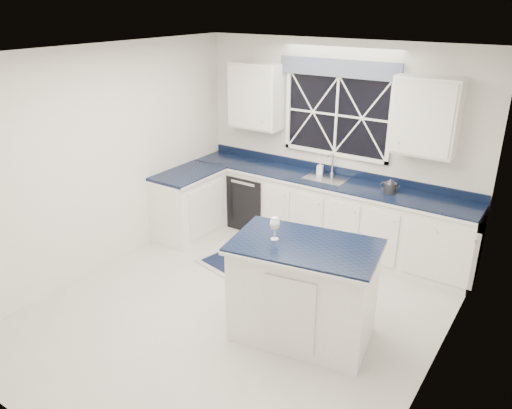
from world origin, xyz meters
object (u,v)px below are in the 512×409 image
Objects in this scene: faucet at (332,164)px; island at (303,291)px; kettle at (390,186)px; wine_glass at (275,224)px; dishwasher at (256,199)px; soap_bottle at (320,168)px.

faucet is 2.37m from island.
island is 2.03m from kettle.
dishwasher is at bearing 127.74° from wine_glass.
kettle is at bearing 78.71° from wine_glass.
kettle is at bearing -8.65° from soap_bottle.
island is at bearing 14.88° from wine_glass.
island reaches higher than dishwasher.
dishwasher is at bearing -176.20° from kettle.
kettle reaches higher than island.
dishwasher is 1.31m from faucet.
wine_glass reaches higher than soap_bottle.
dishwasher is 3.62× the size of wine_glass.
wine_glass is 1.29× the size of soap_bottle.
island is 6.63× the size of wine_glass.
wine_glass is (-0.29, -0.08, 0.67)m from island.
soap_bottle is at bearing 9.04° from dishwasher.
wine_glass is at bearing -97.28° from kettle.
kettle is 1.05m from soap_bottle.
kettle is 1.46× the size of soap_bottle.
soap_bottle is (-0.63, 2.20, -0.16)m from wine_glass.
faucet reaches higher than kettle.
wine_glass is (-0.41, -2.04, 0.16)m from kettle.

